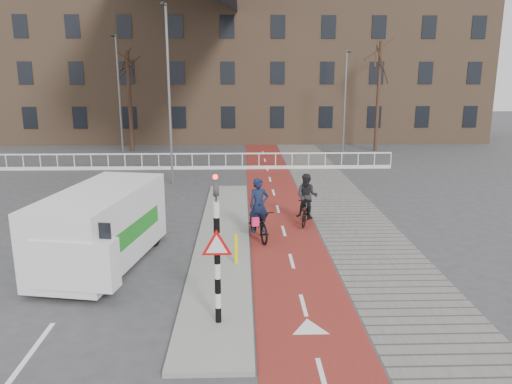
{
  "coord_description": "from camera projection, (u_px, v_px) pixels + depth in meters",
  "views": [
    {
      "loc": [
        -0.04,
        -12.53,
        5.78
      ],
      "look_at": [
        0.47,
        5.0,
        1.5
      ],
      "focal_mm": 35.0,
      "sensor_mm": 36.0,
      "label": 1
    }
  ],
  "objects": [
    {
      "name": "van",
      "position": [
        101.0,
        226.0,
        15.0
      ],
      "size": [
        3.08,
        5.7,
        2.32
      ],
      "rotation": [
        0.0,
        0.0,
        -0.18
      ],
      "color": "white",
      "rests_on": "ground"
    },
    {
      "name": "traffic_signal",
      "position": [
        217.0,
        246.0,
        11.09
      ],
      "size": [
        0.8,
        0.8,
        3.68
      ],
      "color": "black",
      "rests_on": "curb_island"
    },
    {
      "name": "streetlight_left",
      "position": [
        119.0,
        95.0,
        35.44
      ],
      "size": [
        0.12,
        0.12,
        8.2
      ],
      "primitive_type": "cylinder",
      "color": "slate",
      "rests_on": "ground"
    },
    {
      "name": "tree_mid",
      "position": [
        130.0,
        102.0,
        35.97
      ],
      "size": [
        0.3,
        0.3,
        7.16
      ],
      "primitive_type": "cylinder",
      "color": "#321E16",
      "rests_on": "ground"
    },
    {
      "name": "curb_island",
      "position": [
        223.0,
        239.0,
        17.39
      ],
      "size": [
        1.8,
        16.0,
        0.12
      ],
      "primitive_type": "cube",
      "color": "gray",
      "rests_on": "ground"
    },
    {
      "name": "ground",
      "position": [
        244.0,
        289.0,
        13.54
      ],
      "size": [
        120.0,
        120.0,
        0.0
      ],
      "primitive_type": "plane",
      "color": "#38383A",
      "rests_on": "ground"
    },
    {
      "name": "cyclist_near",
      "position": [
        259.0,
        218.0,
        17.47
      ],
      "size": [
        1.22,
        2.21,
        2.16
      ],
      "rotation": [
        0.0,
        0.0,
        0.25
      ],
      "color": "black",
      "rests_on": "bike_lane"
    },
    {
      "name": "sidewalk",
      "position": [
        334.0,
        197.0,
        23.37
      ],
      "size": [
        3.0,
        60.0,
        0.01
      ],
      "primitive_type": "cube",
      "color": "slate",
      "rests_on": "ground"
    },
    {
      "name": "bollard",
      "position": [
        236.0,
        249.0,
        14.95
      ],
      "size": [
        0.12,
        0.12,
        0.9
      ],
      "primitive_type": "cylinder",
      "color": "yellow",
      "rests_on": "curb_island"
    },
    {
      "name": "railing",
      "position": [
        159.0,
        165.0,
        29.83
      ],
      "size": [
        28.0,
        0.1,
        0.99
      ],
      "color": "silver",
      "rests_on": "ground"
    },
    {
      "name": "townhouse_row",
      "position": [
        206.0,
        46.0,
        42.67
      ],
      "size": [
        46.0,
        10.0,
        15.9
      ],
      "color": "#7F6047",
      "rests_on": "ground"
    },
    {
      "name": "tree_right",
      "position": [
        378.0,
        97.0,
        35.98
      ],
      "size": [
        0.26,
        0.26,
        7.81
      ],
      "primitive_type": "cylinder",
      "color": "#321E16",
      "rests_on": "ground"
    },
    {
      "name": "cyclist_far",
      "position": [
        307.0,
        203.0,
        19.11
      ],
      "size": [
        1.03,
        1.9,
        1.97
      ],
      "rotation": [
        0.0,
        0.0,
        -0.3
      ],
      "color": "black",
      "rests_on": "bike_lane"
    },
    {
      "name": "streetlight_right",
      "position": [
        345.0,
        103.0,
        34.53
      ],
      "size": [
        0.12,
        0.12,
        7.12
      ],
      "primitive_type": "cylinder",
      "color": "slate",
      "rests_on": "ground"
    },
    {
      "name": "streetlight_near",
      "position": [
        169.0,
        97.0,
        25.0
      ],
      "size": [
        0.12,
        0.12,
        8.93
      ],
      "primitive_type": "cylinder",
      "color": "slate",
      "rests_on": "ground"
    },
    {
      "name": "bike_lane",
      "position": [
        275.0,
        198.0,
        23.29
      ],
      "size": [
        2.5,
        60.0,
        0.01
      ],
      "primitive_type": "cube",
      "color": "maroon",
      "rests_on": "ground"
    }
  ]
}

